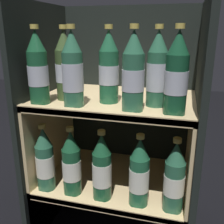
{
  "coord_description": "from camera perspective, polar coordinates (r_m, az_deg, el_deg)",
  "views": [
    {
      "loc": [
        0.23,
        -0.69,
        0.79
      ],
      "look_at": [
        0.0,
        0.14,
        0.52
      ],
      "focal_mm": 42.0,
      "sensor_mm": 36.0,
      "label": 1
    }
  ],
  "objects": [
    {
      "name": "bottle_upper_front_3",
      "position": [
        0.76,
        13.87,
        7.69
      ],
      "size": [
        0.07,
        0.07,
        0.25
      ],
      "color": "#144228",
      "rests_on": "shelf_upper"
    },
    {
      "name": "bottle_lower_front_1",
      "position": [
        0.94,
        -8.79,
        -11.23
      ],
      "size": [
        0.07,
        0.07,
        0.25
      ],
      "color": "#194C2D",
      "rests_on": "shelf_lower"
    },
    {
      "name": "bottle_upper_front_1",
      "position": [
        0.83,
        -8.56,
        8.69
      ],
      "size": [
        0.07,
        0.07,
        0.25
      ],
      "color": "#285B42",
      "rests_on": "shelf_upper"
    },
    {
      "name": "shelf_lower",
      "position": [
        1.09,
        0.72,
        -16.13
      ],
      "size": [
        0.56,
        0.4,
        0.23
      ],
      "color": "#DBBC84",
      "rests_on": "ground_plane"
    },
    {
      "name": "bottle_lower_front_3",
      "position": [
        0.88,
        5.94,
        -13.31
      ],
      "size": [
        0.07,
        0.07,
        0.25
      ],
      "color": "#1E5638",
      "rests_on": "shelf_lower"
    },
    {
      "name": "bottle_upper_front_0",
      "position": [
        0.88,
        -15.85,
        8.86
      ],
      "size": [
        0.07,
        0.07,
        0.25
      ],
      "color": "#194C2D",
      "rests_on": "shelf_upper"
    },
    {
      "name": "bottle_upper_back_0",
      "position": [
        0.92,
        -10.19,
        9.56
      ],
      "size": [
        0.07,
        0.07,
        0.25
      ],
      "color": "#384C28",
      "rests_on": "shelf_upper"
    },
    {
      "name": "bottle_lower_front_0",
      "position": [
        0.99,
        -14.39,
        -10.26
      ],
      "size": [
        0.07,
        0.07,
        0.25
      ],
      "color": "#285B42",
      "rests_on": "shelf_lower"
    },
    {
      "name": "bottle_lower_front_2",
      "position": [
        0.91,
        -2.21,
        -12.28
      ],
      "size": [
        0.07,
        0.07,
        0.25
      ],
      "color": "#194C2D",
      "rests_on": "shelf_lower"
    },
    {
      "name": "bottle_upper_back_2",
      "position": [
        0.84,
        9.81,
        8.71
      ],
      "size": [
        0.07,
        0.07,
        0.25
      ],
      "color": "#285B42",
      "rests_on": "shelf_upper"
    },
    {
      "name": "shelf_upper",
      "position": [
        1.0,
        0.81,
        -5.81
      ],
      "size": [
        0.56,
        0.4,
        0.56
      ],
      "color": "#DBBC84",
      "rests_on": "ground_plane"
    },
    {
      "name": "bottle_upper_front_2",
      "position": [
        0.77,
        4.64,
        8.3
      ],
      "size": [
        0.07,
        0.07,
        0.25
      ],
      "color": "#285B42",
      "rests_on": "shelf_upper"
    },
    {
      "name": "fridge_back_wall",
      "position": [
        1.18,
        3.48,
        0.29
      ],
      "size": [
        0.6,
        0.02,
        0.88
      ],
      "primitive_type": "cube",
      "color": "black",
      "rests_on": "ground_plane"
    },
    {
      "name": "fridge_side_left",
      "position": [
        1.09,
        -13.9,
        -1.65
      ],
      "size": [
        0.02,
        0.44,
        0.88
      ],
      "primitive_type": "cube",
      "color": "black",
      "rests_on": "ground_plane"
    },
    {
      "name": "fridge_side_right",
      "position": [
        0.96,
        17.85,
        -4.6
      ],
      "size": [
        0.02,
        0.44,
        0.88
      ],
      "primitive_type": "cube",
      "color": "black",
      "rests_on": "ground_plane"
    },
    {
      "name": "bottle_upper_back_1",
      "position": [
        0.87,
        -0.69,
        9.34
      ],
      "size": [
        0.07,
        0.07,
        0.25
      ],
      "color": "#1E5638",
      "rests_on": "shelf_upper"
    },
    {
      "name": "bottle_lower_front_4",
      "position": [
        0.87,
        13.42,
        -13.98
      ],
      "size": [
        0.07,
        0.07,
        0.25
      ],
      "color": "#285B42",
      "rests_on": "shelf_lower"
    }
  ]
}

